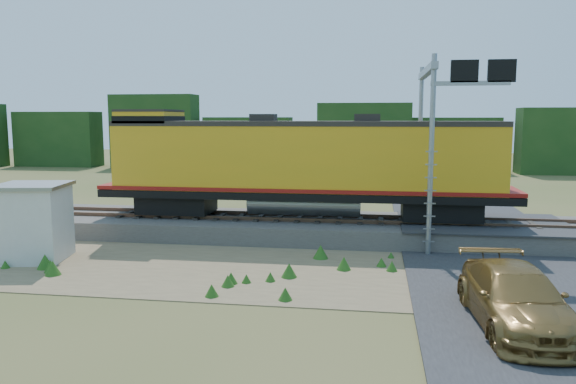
% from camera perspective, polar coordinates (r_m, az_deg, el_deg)
% --- Properties ---
extents(ground, '(140.00, 140.00, 0.00)m').
position_cam_1_polar(ground, '(19.34, 1.43, -8.29)').
color(ground, '#475123').
rests_on(ground, ground).
extents(ballast, '(70.00, 5.00, 0.80)m').
position_cam_1_polar(ballast, '(25.04, 3.21, -3.69)').
color(ballast, slate).
rests_on(ballast, ground).
extents(rails, '(70.00, 1.54, 0.16)m').
position_cam_1_polar(rails, '(24.96, 3.21, -2.61)').
color(rails, brown).
rests_on(rails, ballast).
extents(dirt_shoulder, '(26.00, 8.00, 0.03)m').
position_cam_1_polar(dirt_shoulder, '(20.15, -4.08, -7.61)').
color(dirt_shoulder, '#8C7754').
rests_on(dirt_shoulder, ground).
extents(road, '(7.00, 66.00, 0.86)m').
position_cam_1_polar(road, '(20.41, 21.79, -7.73)').
color(road, '#38383A').
rests_on(road, ground).
extents(tree_line_north, '(130.00, 3.00, 6.50)m').
position_cam_1_polar(tree_line_north, '(56.54, 6.43, 5.27)').
color(tree_line_north, '#1B3D16').
rests_on(tree_line_north, ground).
extents(weed_clumps, '(15.00, 6.20, 0.56)m').
position_cam_1_polar(weed_clumps, '(20.16, -8.54, -7.71)').
color(weed_clumps, '#2C5E1B').
rests_on(weed_clumps, ground).
extents(locomotive, '(18.16, 2.77, 4.69)m').
position_cam_1_polar(locomotive, '(24.76, 1.04, 2.90)').
color(locomotive, black).
rests_on(locomotive, rails).
extents(shed, '(2.82, 2.82, 2.87)m').
position_cam_1_polar(shed, '(22.84, -24.43, -2.77)').
color(shed, silver).
rests_on(shed, ground).
extents(signal_gantry, '(3.02, 6.20, 7.62)m').
position_cam_1_polar(signal_gantry, '(23.90, 14.96, 8.26)').
color(signal_gantry, gray).
rests_on(signal_gantry, ground).
extents(car, '(2.49, 5.36, 1.51)m').
position_cam_1_polar(car, '(15.52, 22.14, -9.96)').
color(car, olive).
rests_on(car, ground).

